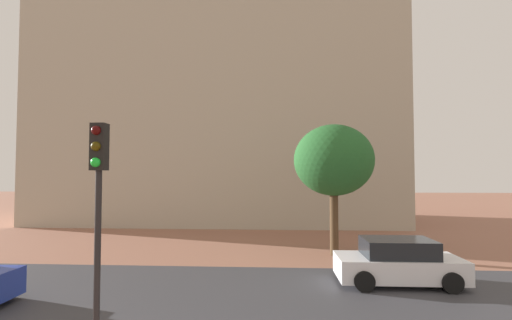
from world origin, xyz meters
name	(u,v)px	position (x,y,z in m)	size (l,w,h in m)	color
ground_plane	(253,271)	(0.00, 10.00, 0.00)	(120.00, 120.00, 0.00)	#93604C
street_asphalt_strip	(247,296)	(0.00, 7.21, 0.00)	(120.00, 6.59, 0.00)	#38383D
landmark_building	(222,90)	(-3.49, 25.01, 10.55)	(27.10, 10.51, 37.54)	#B2A893
car_white	(398,262)	(4.94, 8.66, 0.70)	(4.02, 1.99, 1.48)	silver
traffic_light_pole	(98,196)	(-2.48, 3.01, 3.22)	(0.28, 0.34, 4.61)	black
tree_curb_far	(334,161)	(3.51, 12.83, 4.26)	(3.61, 3.61, 5.92)	#4C3823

